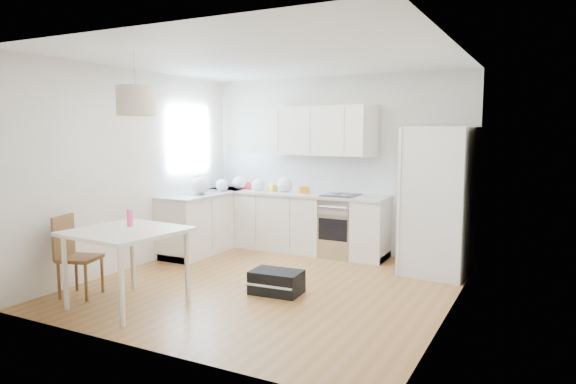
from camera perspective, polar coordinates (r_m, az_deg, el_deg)
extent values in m
plane|color=brown|center=(6.34, -2.02, -10.34)|extent=(4.20, 4.20, 0.00)
plane|color=white|center=(6.12, -2.13, 14.59)|extent=(4.20, 4.20, 0.00)
plane|color=beige|center=(7.98, 5.38, 3.02)|extent=(4.20, 0.00, 4.20)
plane|color=beige|center=(7.35, -16.49, 2.46)|extent=(0.00, 4.20, 4.20)
plane|color=beige|center=(5.38, 17.80, 0.95)|extent=(0.00, 4.20, 4.20)
cube|color=#BFE0F9|center=(8.19, -10.93, 5.82)|extent=(0.02, 1.00, 1.00)
cube|color=silver|center=(8.06, 0.54, -3.43)|extent=(3.00, 0.60, 0.88)
cube|color=silver|center=(8.18, -8.92, -3.36)|extent=(0.60, 1.80, 0.88)
cube|color=#B4B7BA|center=(7.99, 0.54, -0.18)|extent=(3.02, 0.64, 0.04)
cube|color=#B4B7BA|center=(8.11, -8.98, -0.16)|extent=(0.64, 1.82, 0.04)
cube|color=white|center=(8.23, 1.47, 2.18)|extent=(3.00, 0.01, 0.58)
cube|color=white|center=(8.26, -10.66, 2.09)|extent=(0.01, 1.80, 0.58)
cube|color=silver|center=(7.87, 3.96, 6.81)|extent=(1.70, 0.32, 0.75)
cube|color=beige|center=(5.71, -17.54, -4.21)|extent=(1.15, 1.15, 0.04)
cylinder|color=silver|center=(5.89, -23.53, -8.25)|extent=(0.06, 0.06, 0.79)
cylinder|color=silver|center=(5.20, -18.02, -9.99)|extent=(0.06, 0.06, 0.79)
cylinder|color=silver|center=(6.40, -16.89, -6.81)|extent=(0.06, 0.06, 0.79)
cylinder|color=silver|center=(5.77, -11.14, -8.12)|extent=(0.06, 0.06, 0.79)
cylinder|color=#E94087|center=(5.85, -17.17, -2.62)|extent=(0.07, 0.07, 0.22)
cube|color=black|center=(6.01, -1.28, -9.98)|extent=(0.60, 0.41, 0.27)
cylinder|color=beige|center=(5.65, -16.57, 9.68)|extent=(0.41, 0.41, 0.31)
ellipsoid|color=silver|center=(8.46, -5.40, 1.04)|extent=(0.24, 0.21, 0.22)
ellipsoid|color=silver|center=(8.21, -3.32, 0.80)|extent=(0.21, 0.18, 0.19)
ellipsoid|color=silver|center=(8.05, -0.37, 0.82)|extent=(0.25, 0.21, 0.23)
ellipsoid|color=silver|center=(8.22, -7.33, 0.77)|extent=(0.21, 0.18, 0.19)
ellipsoid|color=silver|center=(7.90, -9.71, 0.72)|extent=(0.29, 0.24, 0.26)
cube|color=orange|center=(7.90, 1.82, 0.25)|extent=(0.18, 0.16, 0.10)
cube|color=gold|center=(8.13, -1.76, 0.47)|extent=(0.19, 0.16, 0.11)
cube|color=red|center=(8.46, -4.70, 0.69)|extent=(0.19, 0.15, 0.11)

